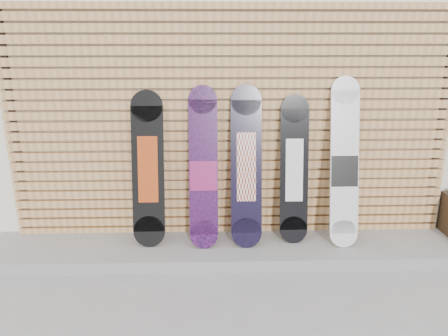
{
  "coord_description": "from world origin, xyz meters",
  "views": [
    {
      "loc": [
        -0.32,
        -3.07,
        2.03
      ],
      "look_at": [
        -0.21,
        0.75,
        0.85
      ],
      "focal_mm": 35.0,
      "sensor_mm": 36.0,
      "label": 1
    }
  ],
  "objects_px": {
    "snowboard_2": "(246,167)",
    "snowboard_1": "(203,169)",
    "snowboard_0": "(148,169)",
    "snowboard_4": "(344,164)",
    "snowboard_3": "(294,170)"
  },
  "relations": [
    {
      "from": "snowboard_1",
      "to": "snowboard_2",
      "type": "relative_size",
      "value": 1.0
    },
    {
      "from": "snowboard_0",
      "to": "snowboard_3",
      "type": "distance_m",
      "value": 1.36
    },
    {
      "from": "snowboard_0",
      "to": "snowboard_2",
      "type": "height_order",
      "value": "snowboard_2"
    },
    {
      "from": "snowboard_1",
      "to": "snowboard_3",
      "type": "distance_m",
      "value": 0.85
    },
    {
      "from": "snowboard_0",
      "to": "snowboard_4",
      "type": "xyz_separation_m",
      "value": [
        1.81,
        -0.03,
        0.05
      ]
    },
    {
      "from": "snowboard_3",
      "to": "snowboard_4",
      "type": "distance_m",
      "value": 0.46
    },
    {
      "from": "snowboard_0",
      "to": "snowboard_4",
      "type": "bearing_deg",
      "value": -1.01
    },
    {
      "from": "snowboard_0",
      "to": "snowboard_1",
      "type": "bearing_deg",
      "value": -2.89
    },
    {
      "from": "snowboard_1",
      "to": "snowboard_4",
      "type": "relative_size",
      "value": 0.95
    },
    {
      "from": "snowboard_2",
      "to": "snowboard_1",
      "type": "bearing_deg",
      "value": -179.23
    },
    {
      "from": "snowboard_0",
      "to": "snowboard_3",
      "type": "xyz_separation_m",
      "value": [
        1.36,
        0.02,
        -0.02
      ]
    },
    {
      "from": "snowboard_2",
      "to": "snowboard_4",
      "type": "bearing_deg",
      "value": -0.73
    },
    {
      "from": "snowboard_2",
      "to": "snowboard_3",
      "type": "xyz_separation_m",
      "value": [
        0.45,
        0.04,
        -0.05
      ]
    },
    {
      "from": "snowboard_3",
      "to": "snowboard_4",
      "type": "height_order",
      "value": "snowboard_4"
    },
    {
      "from": "snowboard_1",
      "to": "snowboard_2",
      "type": "bearing_deg",
      "value": 0.77
    }
  ]
}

